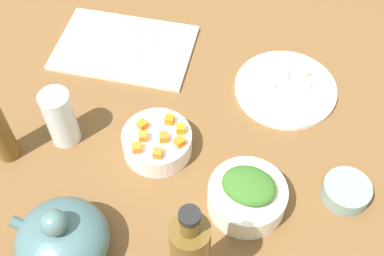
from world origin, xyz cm
name	(u,v)px	position (x,y,z in cm)	size (l,w,h in cm)	color
tabletop	(192,146)	(0.00, 0.00, 1.50)	(190.00, 190.00, 3.00)	brown
cutting_board	(125,48)	(23.94, -22.21, 3.50)	(32.98, 21.97, 1.00)	silver
plate_tofu	(285,89)	(-16.53, -20.09, 3.60)	(23.40, 23.40, 1.20)	white
bowl_greens	(247,197)	(-14.31, 11.34, 5.88)	(15.07, 15.07, 5.76)	white
bowl_carrots	(157,142)	(6.37, 3.91, 5.57)	(14.42, 14.42, 5.13)	white
bowl_small_side	(346,191)	(-32.58, 3.96, 4.84)	(9.35, 9.35, 3.69)	gray
teapot	(62,239)	(14.88, 30.15, 8.35)	(18.09, 16.56, 14.40)	#426267
drinking_glass_0	(60,118)	(26.25, 6.41, 9.77)	(6.22, 6.22, 13.55)	white
carrot_cube_0	(169,120)	(4.86, 0.12, 9.03)	(1.80, 1.80, 1.80)	orange
carrot_cube_1	(137,148)	(8.88, 8.57, 9.03)	(1.80, 1.80, 1.80)	orange
carrot_cube_2	(180,142)	(1.14, 4.79, 9.03)	(1.80, 1.80, 1.80)	orange
carrot_cube_3	(142,125)	(9.72, 2.83, 9.03)	(1.80, 1.80, 1.80)	orange
carrot_cube_4	(164,137)	(4.57, 4.57, 9.03)	(1.80, 1.80, 1.80)	orange
carrot_cube_5	(158,153)	(4.49, 8.58, 9.03)	(1.80, 1.80, 1.80)	orange
carrot_cube_6	(143,136)	(8.60, 5.57, 9.03)	(1.80, 1.80, 1.80)	orange
carrot_cube_7	(181,129)	(1.94, 1.59, 9.03)	(1.80, 1.80, 1.80)	orange
chopped_greens_mound	(249,186)	(-14.31, 11.34, 10.35)	(10.22, 8.38, 3.20)	#346623
tofu_cube_0	(304,86)	(-20.49, -20.45, 5.30)	(2.20, 2.20, 2.20)	white
tofu_cube_1	(283,73)	(-15.09, -23.20, 5.30)	(2.20, 2.20, 2.20)	white
tofu_cube_2	(269,84)	(-12.66, -18.81, 5.30)	(2.20, 2.20, 2.20)	#EBE9CF
tofu_cube_3	(303,73)	(-19.54, -24.33, 5.30)	(2.20, 2.20, 2.20)	white
dumpling_0	(121,58)	(22.78, -17.15, 5.22)	(5.91, 5.28, 2.45)	beige
dumpling_1	(165,62)	(12.19, -18.84, 5.13)	(5.17, 4.90, 2.27)	beige
dumpling_2	(101,21)	(32.17, -27.65, 5.36)	(5.05, 4.80, 2.72)	beige
dumpling_3	(138,41)	(20.81, -23.68, 5.31)	(5.80, 4.97, 2.63)	beige
dumpling_4	(121,29)	(26.35, -26.64, 5.16)	(4.22, 3.59, 2.33)	beige
dumpling_5	(85,53)	(31.56, -16.25, 5.09)	(4.10, 3.52, 2.19)	beige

